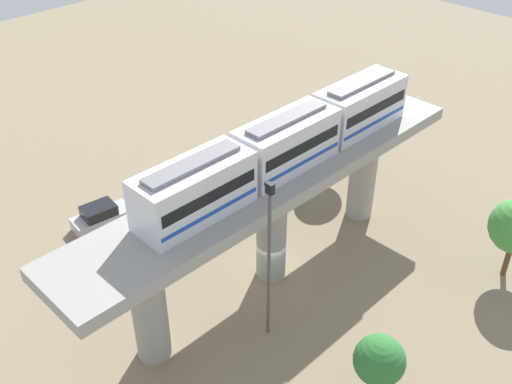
{
  "coord_description": "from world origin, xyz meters",
  "views": [
    {
      "loc": [
        -20.34,
        21.52,
        26.71
      ],
      "look_at": [
        2.5,
        -1.12,
        4.69
      ],
      "focal_mm": 42.39,
      "sensor_mm": 36.0,
      "label": 1
    }
  ],
  "objects_px": {
    "parked_car_blue": "(271,192)",
    "tree_near_viaduct": "(334,132)",
    "signal_post": "(269,257)",
    "tree_far_corner": "(379,361)",
    "parked_car_silver": "(101,217)",
    "train": "(286,143)"
  },
  "relations": [
    {
      "from": "parked_car_silver",
      "to": "tree_far_corner",
      "type": "distance_m",
      "value": 22.79
    },
    {
      "from": "tree_far_corner",
      "to": "train",
      "type": "bearing_deg",
      "value": -21.94
    },
    {
      "from": "train",
      "to": "parked_car_silver",
      "type": "bearing_deg",
      "value": 26.59
    },
    {
      "from": "train",
      "to": "parked_car_silver",
      "type": "xyz_separation_m",
      "value": [
        12.16,
        6.09,
        -8.61
      ]
    },
    {
      "from": "parked_car_blue",
      "to": "signal_post",
      "type": "height_order",
      "value": "signal_post"
    },
    {
      "from": "parked_car_blue",
      "to": "signal_post",
      "type": "bearing_deg",
      "value": 136.2
    },
    {
      "from": "tree_near_viaduct",
      "to": "signal_post",
      "type": "distance_m",
      "value": 17.84
    },
    {
      "from": "tree_near_viaduct",
      "to": "train",
      "type": "bearing_deg",
      "value": 114.03
    },
    {
      "from": "parked_car_silver",
      "to": "tree_far_corner",
      "type": "bearing_deg",
      "value": -167.92
    },
    {
      "from": "parked_car_blue",
      "to": "tree_near_viaduct",
      "type": "distance_m",
      "value": 6.92
    },
    {
      "from": "train",
      "to": "tree_far_corner",
      "type": "bearing_deg",
      "value": 158.06
    },
    {
      "from": "parked_car_silver",
      "to": "signal_post",
      "type": "relative_size",
      "value": 0.42
    },
    {
      "from": "parked_car_silver",
      "to": "train",
      "type": "bearing_deg",
      "value": -146.07
    },
    {
      "from": "train",
      "to": "tree_far_corner",
      "type": "height_order",
      "value": "train"
    },
    {
      "from": "tree_far_corner",
      "to": "signal_post",
      "type": "height_order",
      "value": "signal_post"
    },
    {
      "from": "parked_car_blue",
      "to": "tree_near_viaduct",
      "type": "xyz_separation_m",
      "value": [
        -0.91,
        -6.02,
        3.29
      ]
    },
    {
      "from": "train",
      "to": "signal_post",
      "type": "xyz_separation_m",
      "value": [
        -3.4,
        4.88,
        -3.62
      ]
    },
    {
      "from": "signal_post",
      "to": "tree_far_corner",
      "type": "bearing_deg",
      "value": -174.57
    },
    {
      "from": "train",
      "to": "tree_near_viaduct",
      "type": "xyz_separation_m",
      "value": [
        4.84,
        -10.85,
        -5.32
      ]
    },
    {
      "from": "parked_car_blue",
      "to": "tree_near_viaduct",
      "type": "relative_size",
      "value": 0.73
    },
    {
      "from": "parked_car_blue",
      "to": "signal_post",
      "type": "distance_m",
      "value": 14.25
    },
    {
      "from": "signal_post",
      "to": "tree_near_viaduct",
      "type": "bearing_deg",
      "value": -62.36
    }
  ]
}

